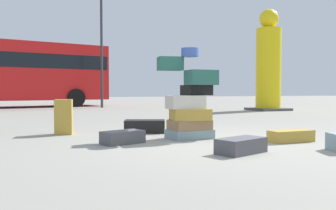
# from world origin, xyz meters

# --- Properties ---
(ground_plane) EXTENTS (80.00, 80.00, 0.00)m
(ground_plane) POSITION_xyz_m (0.00, 0.00, 0.00)
(ground_plane) COLOR gray
(suitcase_tower) EXTENTS (0.96, 0.68, 1.55)m
(suitcase_tower) POSITION_xyz_m (-0.25, 0.46, 0.60)
(suitcase_tower) COLOR gray
(suitcase_tower) RESTS_ON ground
(suitcase_charcoal_behind_tower) EXTENTS (0.73, 0.55, 0.20)m
(suitcase_charcoal_behind_tower) POSITION_xyz_m (-1.45, 0.25, 0.10)
(suitcase_charcoal_behind_tower) COLOR #4C4C51
(suitcase_charcoal_behind_tower) RESTS_ON ground
(suitcase_black_foreground_near) EXTENTS (0.87, 0.65, 0.25)m
(suitcase_black_foreground_near) POSITION_xyz_m (-0.74, 1.53, 0.12)
(suitcase_black_foreground_near) COLOR black
(suitcase_black_foreground_near) RESTS_ON ground
(suitcase_tan_foreground_far) EXTENTS (0.36, 0.33, 0.66)m
(suitcase_tan_foreground_far) POSITION_xyz_m (-2.25, 1.79, 0.33)
(suitcase_tan_foreground_far) COLOR #B28C33
(suitcase_tan_foreground_far) RESTS_ON ground
(suitcase_tan_upright_blue) EXTENTS (0.75, 0.32, 0.19)m
(suitcase_tan_upright_blue) POSITION_xyz_m (1.12, -0.47, 0.09)
(suitcase_tan_upright_blue) COLOR #B28C33
(suitcase_tan_upright_blue) RESTS_ON ground
(suitcase_charcoal_right_side) EXTENTS (0.77, 0.58, 0.20)m
(suitcase_charcoal_right_side) POSITION_xyz_m (-0.17, -1.11, 0.10)
(suitcase_charcoal_right_side) COLOR #4C4C51
(suitcase_charcoal_right_side) RESTS_ON ground
(yellow_dummy_statue) EXTENTS (1.42, 1.42, 4.17)m
(yellow_dummy_statue) POSITION_xyz_m (6.26, 7.50, 1.86)
(yellow_dummy_statue) COLOR yellow
(yellow_dummy_statue) RESTS_ON ground
(lamp_post) EXTENTS (0.36, 0.36, 7.15)m
(lamp_post) POSITION_xyz_m (0.11, 12.14, 4.56)
(lamp_post) COLOR #333338
(lamp_post) RESTS_ON ground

